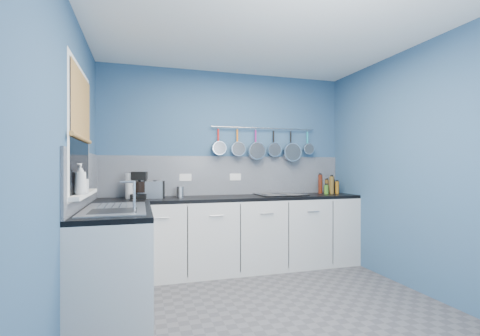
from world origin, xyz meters
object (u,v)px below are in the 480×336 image
toaster (150,190)px  coffee_maker (139,185)px  hob (280,195)px  soap_bottle_b (82,183)px  paper_towel (131,186)px  soap_bottle_a (80,179)px  canister (180,192)px

toaster → coffee_maker: bearing=-156.7°
hob → soap_bottle_b: bearing=-152.8°
soap_bottle_b → paper_towel: soap_bottle_b is taller
soap_bottle_b → paper_towel: 1.20m
soap_bottle_a → soap_bottle_b: 0.09m
paper_towel → hob: (1.82, -0.05, -0.14)m
soap_bottle_a → toaster: bearing=66.3°
soap_bottle_a → canister: bearing=55.2°
soap_bottle_a → soap_bottle_b: bearing=90.0°
soap_bottle_a → paper_towel: 1.29m
soap_bottle_b → toaster: bearing=64.8°
soap_bottle_a → soap_bottle_b: (0.00, 0.08, -0.03)m
hob → toaster: bearing=178.5°
coffee_maker → toaster: size_ratio=1.01×
canister → soap_bottle_b: bearing=-126.7°
paper_towel → coffee_maker: size_ratio=0.95×
soap_bottle_b → coffee_maker: 1.20m
coffee_maker → toaster: coffee_maker is taller
paper_towel → coffee_maker: coffee_maker is taller
soap_bottle_b → paper_towel: size_ratio=0.59×
soap_bottle_b → paper_towel: bearing=73.7°
soap_bottle_a → paper_towel: bearing=74.8°
toaster → hob: size_ratio=0.53×
paper_towel → soap_bottle_b: bearing=-106.3°
soap_bottle_a → paper_towel: (0.34, 1.24, -0.12)m
coffee_maker → hob: bearing=8.8°
coffee_maker → toaster: 0.13m
coffee_maker → soap_bottle_a: bearing=-100.3°
toaster → hob: (1.62, -0.04, -0.09)m
soap_bottle_b → coffee_maker: (0.43, 1.12, -0.08)m
soap_bottle_a → canister: (0.90, 1.29, -0.21)m
paper_towel → canister: (0.56, 0.05, -0.08)m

